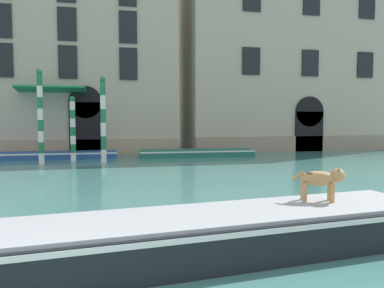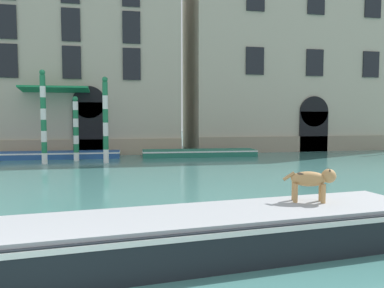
# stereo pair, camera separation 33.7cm
# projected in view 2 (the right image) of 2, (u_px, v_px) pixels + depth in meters

# --- Properties ---
(palazzo_left) EXTENTS (12.73, 7.40, 12.12)m
(palazzo_left) POSITION_uv_depth(u_px,v_px,m) (77.00, 59.00, 24.28)
(palazzo_left) COLOR #B2A893
(palazzo_left) RESTS_ON ground_plane
(palazzo_right) EXTENTS (15.37, 6.13, 13.24)m
(palazzo_right) POSITION_uv_depth(u_px,v_px,m) (294.00, 57.00, 27.15)
(palazzo_right) COLOR #B2A893
(palazzo_right) RESTS_ON ground_plane
(boat_foreground) EXTENTS (8.94, 2.54, 0.70)m
(boat_foreground) POSITION_uv_depth(u_px,v_px,m) (176.00, 235.00, 5.87)
(boat_foreground) COLOR black
(boat_foreground) RESTS_ON ground_plane
(dog_on_deck) EXTENTS (0.90, 0.47, 0.62)m
(dog_on_deck) POSITION_uv_depth(u_px,v_px,m) (312.00, 180.00, 6.75)
(dog_on_deck) COLOR tan
(dog_on_deck) RESTS_ON boat_foreground
(boat_moored_near_palazzo) EXTENTS (6.50, 1.53, 0.37)m
(boat_moored_near_palazzo) POSITION_uv_depth(u_px,v_px,m) (60.00, 155.00, 20.40)
(boat_moored_near_palazzo) COLOR #234C8C
(boat_moored_near_palazzo) RESTS_ON ground_plane
(boat_moored_far) EXTENTS (6.57, 1.90, 0.38)m
(boat_moored_far) POSITION_uv_depth(u_px,v_px,m) (199.00, 153.00, 21.52)
(boat_moored_far) COLOR #1E6651
(boat_moored_far) RESTS_ON ground_plane
(mooring_pole_0) EXTENTS (0.27, 0.27, 4.20)m
(mooring_pole_0) POSITION_uv_depth(u_px,v_px,m) (106.00, 120.00, 18.26)
(mooring_pole_0) COLOR white
(mooring_pole_0) RESTS_ON ground_plane
(mooring_pole_1) EXTENTS (0.27, 0.27, 4.49)m
(mooring_pole_1) POSITION_uv_depth(u_px,v_px,m) (43.00, 117.00, 17.76)
(mooring_pole_1) COLOR white
(mooring_pole_1) RESTS_ON ground_plane
(mooring_pole_3) EXTENTS (0.28, 0.28, 3.30)m
(mooring_pole_3) POSITION_uv_depth(u_px,v_px,m) (76.00, 128.00, 19.13)
(mooring_pole_3) COLOR white
(mooring_pole_3) RESTS_ON ground_plane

